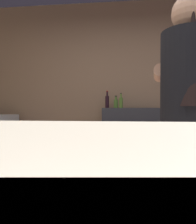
% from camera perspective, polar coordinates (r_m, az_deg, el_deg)
% --- Properties ---
extents(wall_back, '(5.20, 0.10, 2.70)m').
position_cam_1_polar(wall_back, '(3.49, 8.12, 4.81)').
color(wall_back, '#9B7A5E').
rests_on(wall_back, ground).
extents(prep_counter, '(2.10, 0.60, 0.93)m').
position_cam_1_polar(prep_counter, '(2.01, 19.85, -18.01)').
color(prep_counter, brown).
rests_on(prep_counter, ground).
extents(back_shelf, '(0.79, 0.36, 1.12)m').
position_cam_1_polar(back_shelf, '(3.26, 8.32, -8.88)').
color(back_shelf, '#34353D').
rests_on(back_shelf, ground).
extents(bartender, '(0.46, 0.53, 1.79)m').
position_cam_1_polar(bartender, '(1.45, 21.93, -2.32)').
color(bartender, '#2E2F30').
rests_on(bartender, ground).
extents(mixing_bowl, '(0.19, 0.19, 0.05)m').
position_cam_1_polar(mixing_bowl, '(1.96, 5.36, -3.70)').
color(mixing_bowl, beige).
rests_on(mixing_bowl, prep_counter).
extents(bottle_vinegar, '(0.05, 0.05, 0.24)m').
position_cam_1_polar(bottle_vinegar, '(3.26, 2.30, 2.70)').
color(bottle_vinegar, black).
rests_on(bottle_vinegar, back_shelf).
extents(bottle_hot_sauce, '(0.06, 0.06, 0.17)m').
position_cam_1_polar(bottle_hot_sauce, '(3.26, 4.48, 2.19)').
color(bottle_hot_sauce, '#568234').
rests_on(bottle_hot_sauce, back_shelf).
extents(bottle_olive_oil, '(0.05, 0.05, 0.20)m').
position_cam_1_polar(bottle_olive_oil, '(3.11, 5.73, 2.45)').
color(bottle_olive_oil, '#537B2E').
rests_on(bottle_olive_oil, back_shelf).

